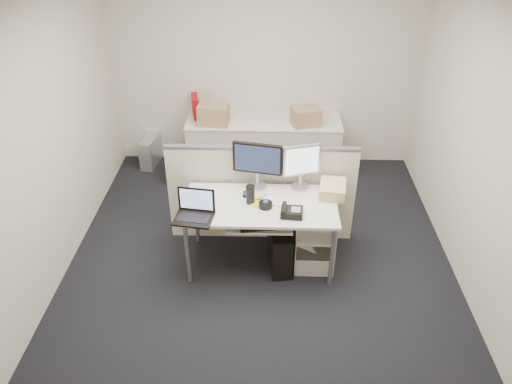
{
  "coord_description": "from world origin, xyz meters",
  "views": [
    {
      "loc": [
        0.08,
        -4.04,
        3.48
      ],
      "look_at": [
        -0.05,
        0.15,
        0.77
      ],
      "focal_mm": 35.0,
      "sensor_mm": 36.0,
      "label": 1
    }
  ],
  "objects_px": {
    "desk": "(260,209)",
    "laptop": "(193,208)",
    "monitor_main": "(257,166)",
    "desk_phone": "(292,212)"
  },
  "relations": [
    {
      "from": "laptop",
      "to": "desk",
      "type": "bearing_deg",
      "value": 32.17
    },
    {
      "from": "desk",
      "to": "laptop",
      "type": "xyz_separation_m",
      "value": [
        -0.62,
        -0.28,
        0.2
      ]
    },
    {
      "from": "desk",
      "to": "laptop",
      "type": "relative_size",
      "value": 4.22
    },
    {
      "from": "monitor_main",
      "to": "desk_phone",
      "type": "height_order",
      "value": "monitor_main"
    },
    {
      "from": "desk",
      "to": "desk_phone",
      "type": "bearing_deg",
      "value": -30.96
    },
    {
      "from": "monitor_main",
      "to": "desk_phone",
      "type": "bearing_deg",
      "value": -44.61
    },
    {
      "from": "monitor_main",
      "to": "desk",
      "type": "bearing_deg",
      "value": -71.58
    },
    {
      "from": "monitor_main",
      "to": "laptop",
      "type": "bearing_deg",
      "value": -122.89
    },
    {
      "from": "desk",
      "to": "laptop",
      "type": "height_order",
      "value": "laptop"
    },
    {
      "from": "desk",
      "to": "monitor_main",
      "type": "bearing_deg",
      "value": 97.33
    }
  ]
}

